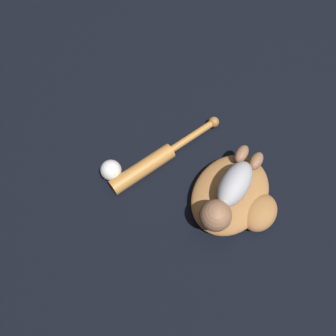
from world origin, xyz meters
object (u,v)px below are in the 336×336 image
object	(u,v)px
baseball_glove	(234,196)
baseball_bat	(154,161)
baseball	(111,170)
baby_figure	(229,192)

from	to	relation	value
baseball_glove	baseball_bat	world-z (taller)	baseball_glove
baseball_bat	baseball	xyz separation A→B (m)	(0.09, -0.14, 0.01)
baseball_glove	baseball	size ratio (longest dim) A/B	5.04
baseball_glove	baseball	distance (m)	0.45
baseball_bat	baseball	bearing A→B (deg)	-57.23
baseball_bat	baby_figure	bearing A→B (deg)	74.66
baseball	baby_figure	bearing A→B (deg)	91.30
baseball_glove	baseball_bat	size ratio (longest dim) A/B	0.92
baseball_glove	baseball_bat	bearing A→B (deg)	-99.21
baseball_glove	baby_figure	distance (m)	0.09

